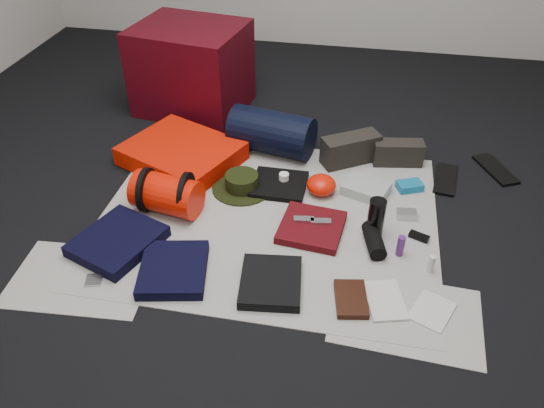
% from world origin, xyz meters
% --- Properties ---
extents(floor, '(4.50, 4.50, 0.02)m').
position_xyz_m(floor, '(0.00, 0.00, -0.01)').
color(floor, black).
rests_on(floor, ground).
extents(newspaper_mat, '(1.60, 1.30, 0.01)m').
position_xyz_m(newspaper_mat, '(0.00, 0.00, 0.00)').
color(newspaper_mat, beige).
rests_on(newspaper_mat, floor).
extents(newspaper_sheet_front_left, '(0.61, 0.44, 0.00)m').
position_xyz_m(newspaper_sheet_front_left, '(-0.70, -0.55, 0.00)').
color(newspaper_sheet_front_left, beige).
rests_on(newspaper_sheet_front_left, floor).
extents(newspaper_sheet_front_right, '(0.60, 0.43, 0.00)m').
position_xyz_m(newspaper_sheet_front_right, '(0.65, -0.50, 0.00)').
color(newspaper_sheet_front_right, beige).
rests_on(newspaper_sheet_front_right, floor).
extents(red_cabinet, '(0.72, 0.63, 0.53)m').
position_xyz_m(red_cabinet, '(-0.69, 1.03, 0.27)').
color(red_cabinet, '#44050D').
rests_on(red_cabinet, floor).
extents(sleeping_pad, '(0.71, 0.66, 0.10)m').
position_xyz_m(sleeping_pad, '(-0.56, 0.38, 0.06)').
color(sleeping_pad, red).
rests_on(sleeping_pad, newspaper_mat).
extents(stuff_sack, '(0.35, 0.24, 0.19)m').
position_xyz_m(stuff_sack, '(-0.49, -0.04, 0.10)').
color(stuff_sack, red).
rests_on(stuff_sack, newspaper_mat).
extents(sack_strap_left, '(0.02, 0.22, 0.22)m').
position_xyz_m(sack_strap_left, '(-0.59, -0.04, 0.11)').
color(sack_strap_left, black).
rests_on(sack_strap_left, newspaper_mat).
extents(sack_strap_right, '(0.03, 0.22, 0.22)m').
position_xyz_m(sack_strap_right, '(-0.39, -0.04, 0.11)').
color(sack_strap_right, black).
rests_on(sack_strap_right, newspaper_mat).
extents(navy_duffel, '(0.50, 0.33, 0.24)m').
position_xyz_m(navy_duffel, '(-0.09, 0.59, 0.13)').
color(navy_duffel, black).
rests_on(navy_duffel, newspaper_mat).
extents(boonie_brim, '(0.37, 0.37, 0.01)m').
position_xyz_m(boonie_brim, '(-0.18, 0.20, 0.01)').
color(boonie_brim, black).
rests_on(boonie_brim, newspaper_mat).
extents(boonie_crown, '(0.17, 0.17, 0.07)m').
position_xyz_m(boonie_crown, '(-0.18, 0.20, 0.05)').
color(boonie_crown, black).
rests_on(boonie_crown, boonie_brim).
extents(hiking_boot_left, '(0.33, 0.27, 0.16)m').
position_xyz_m(hiking_boot_left, '(0.35, 0.56, 0.09)').
color(hiking_boot_left, black).
rests_on(hiking_boot_left, newspaper_mat).
extents(hiking_boot_right, '(0.28, 0.14, 0.13)m').
position_xyz_m(hiking_boot_right, '(0.61, 0.59, 0.07)').
color(hiking_boot_right, black).
rests_on(hiking_boot_right, newspaper_mat).
extents(flip_flop_left, '(0.15, 0.30, 0.02)m').
position_xyz_m(flip_flop_left, '(0.86, 0.48, 0.01)').
color(flip_flop_left, black).
rests_on(flip_flop_left, floor).
extents(flip_flop_right, '(0.22, 0.31, 0.02)m').
position_xyz_m(flip_flop_right, '(1.14, 0.62, 0.01)').
color(flip_flop_right, black).
rests_on(flip_flop_right, floor).
extents(trousers_navy_a, '(0.42, 0.45, 0.06)m').
position_xyz_m(trousers_navy_a, '(-0.62, -0.33, 0.03)').
color(trousers_navy_a, black).
rests_on(trousers_navy_a, newspaper_mat).
extents(trousers_navy_b, '(0.33, 0.36, 0.05)m').
position_xyz_m(trousers_navy_b, '(-0.32, -0.45, 0.03)').
color(trousers_navy_b, black).
rests_on(trousers_navy_b, newspaper_mat).
extents(trousers_charcoal, '(0.28, 0.31, 0.04)m').
position_xyz_m(trousers_charcoal, '(0.10, -0.45, 0.03)').
color(trousers_charcoal, black).
rests_on(trousers_charcoal, newspaper_mat).
extents(black_tshirt, '(0.28, 0.26, 0.03)m').
position_xyz_m(black_tshirt, '(0.01, 0.25, 0.02)').
color(black_tshirt, black).
rests_on(black_tshirt, newspaper_mat).
extents(red_shirt, '(0.31, 0.31, 0.04)m').
position_xyz_m(red_shirt, '(0.22, -0.07, 0.02)').
color(red_shirt, '#4A080C').
rests_on(red_shirt, newspaper_mat).
extents(orange_stuff_sack, '(0.16, 0.16, 0.10)m').
position_xyz_m(orange_stuff_sack, '(0.23, 0.24, 0.06)').
color(orange_stuff_sack, red).
rests_on(orange_stuff_sack, newspaper_mat).
extents(first_aid_pouch, '(0.26, 0.23, 0.05)m').
position_xyz_m(first_aid_pouch, '(0.45, 0.28, 0.03)').
color(first_aid_pouch, '#919992').
rests_on(first_aid_pouch, newspaper_mat).
extents(water_bottle, '(0.08, 0.08, 0.19)m').
position_xyz_m(water_bottle, '(0.51, -0.04, 0.10)').
color(water_bottle, black).
rests_on(water_bottle, newspaper_mat).
extents(speaker, '(0.12, 0.21, 0.08)m').
position_xyz_m(speaker, '(0.51, -0.12, 0.04)').
color(speaker, black).
rests_on(speaker, newspaper_mat).
extents(compact_camera, '(0.10, 0.07, 0.04)m').
position_xyz_m(compact_camera, '(0.65, 0.12, 0.02)').
color(compact_camera, '#B0B1B5').
rests_on(compact_camera, newspaper_mat).
extents(cyan_case, '(0.15, 0.12, 0.04)m').
position_xyz_m(cyan_case, '(0.67, 0.35, 0.03)').
color(cyan_case, '#0F6393').
rests_on(cyan_case, newspaper_mat).
extents(toiletry_purple, '(0.04, 0.04, 0.10)m').
position_xyz_m(toiletry_purple, '(0.62, -0.16, 0.06)').
color(toiletry_purple, '#4B1F66').
rests_on(toiletry_purple, newspaper_mat).
extents(toiletry_clear, '(0.03, 0.03, 0.08)m').
position_xyz_m(toiletry_clear, '(0.75, -0.24, 0.05)').
color(toiletry_clear, '#B9BEB9').
rests_on(toiletry_clear, newspaper_mat).
extents(paperback_book, '(0.16, 0.21, 0.03)m').
position_xyz_m(paperback_book, '(0.43, -0.47, 0.02)').
color(paperback_book, black).
rests_on(paperback_book, newspaper_mat).
extents(map_booklet, '(0.19, 0.24, 0.01)m').
position_xyz_m(map_booklet, '(0.57, -0.45, 0.01)').
color(map_booklet, '#BBBAB2').
rests_on(map_booklet, newspaper_mat).
extents(map_printout, '(0.20, 0.22, 0.01)m').
position_xyz_m(map_printout, '(0.75, -0.46, 0.01)').
color(map_printout, '#BBBAB2').
rests_on(map_printout, newspaper_mat).
extents(sunglasses, '(0.10, 0.07, 0.02)m').
position_xyz_m(sunglasses, '(0.71, -0.03, 0.02)').
color(sunglasses, black).
rests_on(sunglasses, newspaper_mat).
extents(key_cluster, '(0.08, 0.08, 0.01)m').
position_xyz_m(key_cluster, '(-0.64, -0.56, 0.01)').
color(key_cluster, '#B0B1B5').
rests_on(key_cluster, newspaper_mat).
extents(tape_roll, '(0.05, 0.05, 0.03)m').
position_xyz_m(tape_roll, '(0.03, 0.28, 0.05)').
color(tape_roll, white).
rests_on(tape_roll, black_tshirt).
extents(energy_bar_a, '(0.10, 0.05, 0.01)m').
position_xyz_m(energy_bar_a, '(0.18, -0.05, 0.05)').
color(energy_bar_a, '#B0B1B5').
rests_on(energy_bar_a, red_shirt).
extents(energy_bar_b, '(0.10, 0.05, 0.01)m').
position_xyz_m(energy_bar_b, '(0.26, -0.05, 0.05)').
color(energy_bar_b, '#B0B1B5').
rests_on(energy_bar_b, red_shirt).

